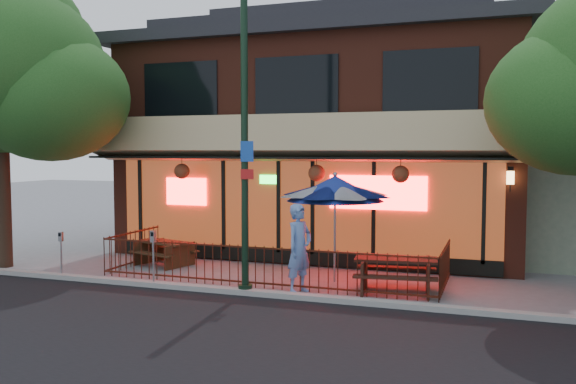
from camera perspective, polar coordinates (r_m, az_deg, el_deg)
name	(u,v)px	position (r m, az deg, el deg)	size (l,w,h in m)	color
ground	(252,290)	(14.30, -3.37, -9.11)	(80.00, 80.00, 0.00)	gray
asphalt_street	(85,383)	(9.30, -18.43, -16.63)	(80.00, 11.00, 0.00)	black
curb	(244,292)	(13.84, -4.18, -9.30)	(80.00, 0.25, 0.12)	#999993
restaurant_building	(333,123)	(20.69, 4.25, 6.44)	(12.96, 9.49, 8.05)	maroon
patio_fence	(260,259)	(14.63, -2.62, -6.28)	(8.44, 2.62, 1.00)	#40180D
street_light	(245,154)	(13.56, -4.07, 3.60)	(0.43, 0.32, 7.00)	black
street_tree_left	(3,60)	(18.60, -25.09, 11.13)	(5.60, 5.60, 8.05)	#36261B
picnic_table_left	(164,249)	(17.48, -11.51, -5.28)	(1.85, 1.59, 0.68)	#3D2A16
picnic_table_right	(396,270)	(14.15, 10.05, -7.17)	(2.00, 1.64, 0.78)	#371C13
patio_umbrella	(335,188)	(14.80, 4.43, 0.34)	(2.36, 2.36, 2.70)	gray
pedestrian	(299,248)	(13.81, 1.08, -5.30)	(0.74, 0.48, 2.02)	#668ACC
parking_meter_near	(153,249)	(14.76, -12.49, -5.21)	(0.13, 0.11, 1.33)	gray
parking_meter_far	(61,247)	(16.42, -20.47, -4.82)	(0.12, 0.10, 1.17)	gray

